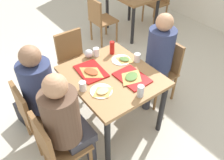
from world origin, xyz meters
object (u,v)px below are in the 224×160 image
Objects in this scene: chair_left_end at (74,58)px; plastic_cup_b at (83,86)px; paper_plate_center at (121,60)px; paper_plate_near_edge at (101,91)px; chair_far_side at (163,67)px; person_far_side at (158,55)px; handbag at (28,115)px; chair_near_left at (34,112)px; person_in_brown_jacket at (66,120)px; pizza_slice_b at (131,77)px; background_chair_near at (100,18)px; plastic_cup_c at (96,52)px; background_table at (132,1)px; person_in_red at (43,89)px; plastic_cup_a at (137,58)px; foil_bundle at (89,54)px; soda_can at (141,91)px; pizza_slice_a at (91,72)px; condiment_bottle at (112,48)px; tray_red_far at (132,78)px; pizza_slice_c at (124,59)px; main_table at (112,82)px; tray_red_near at (91,71)px; pizza_slice_d at (103,91)px; chair_near_right at (56,145)px.

plastic_cup_b reaches higher than chair_left_end.
paper_plate_near_edge is at bearing -58.30° from paper_plate_center.
chair_far_side is 0.67× the size of person_far_side.
paper_plate_near_edge is at bearing 38.67° from handbag.
chair_near_left is 0.67× the size of person_in_brown_jacket.
background_chair_near is at bearing 155.30° from pizza_slice_b.
background_table is at bearing 127.98° from plastic_cup_c.
chair_left_end is 0.67× the size of person_in_red.
plastic_cup_a is (-0.17, 0.61, 0.05)m from paper_plate_near_edge.
person_in_brown_jacket is (0.49, 0.14, 0.25)m from chair_near_left.
foil_bundle is at bearing 135.35° from person_in_brown_jacket.
plastic_cup_a reaches higher than pizza_slice_b.
soda_can is 0.84m from foil_bundle.
chair_near_left reaches higher than background_table.
pizza_slice_b is at bearing 42.41° from pizza_slice_a.
plastic_cup_b is 2.69m from background_table.
condiment_bottle reaches higher than chair_left_end.
person_in_brown_jacket is 0.82m from tray_red_far.
plastic_cup_c is at bearing -122.72° from person_far_side.
chair_far_side is 0.96m from soda_can.
tray_red_far is 1.31× the size of pizza_slice_b.
foil_bundle is (-0.42, -0.70, 0.07)m from person_far_side.
paper_plate_near_edge is 0.30m from pizza_slice_a.
condiment_bottle reaches higher than paper_plate_center.
handbag is (-0.35, -0.02, -0.34)m from chair_near_left.
tray_red_far is at bearing 6.57° from plastic_cup_c.
soda_can reaches higher than background_table.
tray_red_far is 2.43m from background_table.
person_in_red is at bearing -117.36° from tray_red_far.
chair_near_left is at bearing -96.58° from pizza_slice_c.
pizza_slice_c is at bearing -132.73° from plastic_cup_a.
background_chair_near is at bearing 155.60° from soda_can.
pizza_slice_c is 0.23× the size of background_table.
main_table is 2.39m from background_table.
soda_can is 2.33m from background_chair_near.
tray_red_near is 0.39m from paper_plate_center.
pizza_slice_d is at bearing 46.47° from person_in_red.
person_in_brown_jacket is 10.18× the size of soda_can.
soda_can reaches higher than plastic_cup_a.
chair_left_end is at bearing -161.80° from paper_plate_center.
chair_near_right is 0.67× the size of person_in_red.
person_in_red is 1.49× the size of background_chair_near.
plastic_cup_b is 0.82× the size of soda_can.
pizza_slice_a is (-0.32, -0.30, 0.02)m from tray_red_far.
background_chair_near is at bearing 128.56° from chair_near_left.
plastic_cup_c is at bearing 125.94° from chair_near_right.
pizza_slice_b is (0.02, 0.36, 0.02)m from paper_plate_near_edge.
pizza_slice_a is at bearing -27.08° from tray_red_near.
background_table is at bearing 141.04° from plastic_cup_a.
paper_plate_center is at bearing 159.78° from pizza_slice_b.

